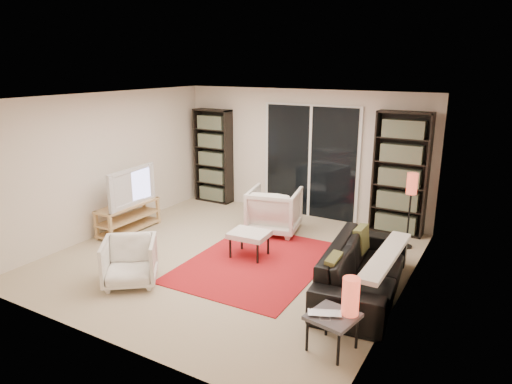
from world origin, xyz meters
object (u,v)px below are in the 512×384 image
Objects in this scene: sofa at (364,269)px; tv_stand at (129,217)px; armchair_back at (274,210)px; ottoman at (249,235)px; bookshelf_left at (213,156)px; bookshelf_right at (400,174)px; side_table at (333,319)px; armchair_front at (130,262)px; floor_lamp at (411,192)px.

tv_stand is at bearing 82.17° from sofa.
sofa is (4.23, -0.13, 0.06)m from tv_stand.
armchair_back is at bearing 49.56° from sofa.
armchair_back reaches higher than ottoman.
tv_stand is at bearing -95.96° from bookshelf_left.
ottoman is at bearing -127.90° from bookshelf_right.
tv_stand reaches higher than side_table.
sofa is at bearing 94.16° from side_table.
tv_stand reaches higher than ottoman.
bookshelf_left is 1.60× the size of tv_stand.
bookshelf_right reaches higher than sofa.
bookshelf_right is 3.04× the size of armchair_front.
bookshelf_right is 0.69m from floor_lamp.
sofa is 1.38m from side_table.
side_table is (2.11, -2.75, -0.04)m from armchair_back.
floor_lamp is at bearing 178.29° from armchair_back.
tv_stand is 4.59m from side_table.
side_table is (0.10, -1.38, 0.03)m from sofa.
armchair_back is (-2.01, 1.37, 0.07)m from sofa.
armchair_back is 2.80m from armchair_front.
ottoman is (2.40, 0.10, 0.08)m from tv_stand.
bookshelf_left is at bearing 137.36° from side_table.
side_table is at bearing 114.56° from armchair_back.
tv_stand is at bearing 98.13° from armchair_front.
sofa is 1.79× the size of floor_lamp.
armchair_back is 1.43× the size of ottoman.
bookshelf_right is at bearing -164.06° from armchair_back.
floor_lamp is at bearing -8.13° from bookshelf_left.
bookshelf_right reaches higher than armchair_front.
ottoman is (0.17, -1.14, -0.05)m from armchair_back.
bookshelf_left is at bearing 134.90° from ottoman.
ottoman is at bearing 76.79° from sofa.
floor_lamp is (0.31, -0.59, -0.13)m from bookshelf_right.
bookshelf_right is at bearing 17.55° from armchair_front.
bookshelf_left is 4.21m from floor_lamp.
side_table is (0.25, -3.77, -0.70)m from bookshelf_right.
bookshelf_left reaches higher than floor_lamp.
armchair_front is 1.81m from ottoman.
armchair_front is at bearing -71.65° from bookshelf_left.
floor_lamp is (4.40, 1.68, 0.65)m from tv_stand.
bookshelf_right is 1.72× the size of floor_lamp.
bookshelf_right is 4.61m from armchair_front.
armchair_front is (-2.62, -3.72, -0.74)m from bookshelf_right.
armchair_back is (2.23, 1.24, 0.13)m from tv_stand.
bookshelf_left is at bearing 180.00° from bookshelf_right.
floor_lamp is at bearing -11.42° from sofa.
tv_stand is at bearing -177.57° from ottoman.
bookshelf_right reaches higher than side_table.
armchair_back is 1.25× the size of armchair_front.
floor_lamp reaches higher than sofa.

